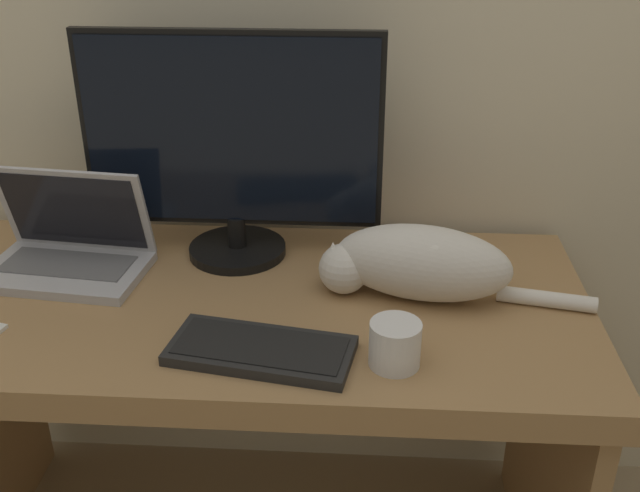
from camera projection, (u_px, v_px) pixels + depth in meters
name	position (u px, v px, depth m)	size (l,w,h in m)	color
desk	(250.00, 361.00, 1.58)	(1.38, 0.66, 0.73)	#A37A4C
monitor	(232.00, 146.00, 1.57)	(0.63, 0.22, 0.49)	black
laptop	(68.00, 251.00, 1.59)	(0.35, 0.24, 0.22)	#B7B7BC
external_keyboard	(261.00, 350.00, 1.32)	(0.34, 0.20, 0.02)	black
cat	(417.00, 262.00, 1.48)	(0.55, 0.21, 0.15)	silver
coffee_mug	(395.00, 344.00, 1.29)	(0.09, 0.09, 0.08)	white
small_toy	(425.00, 249.00, 1.63)	(0.06, 0.06, 0.06)	red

